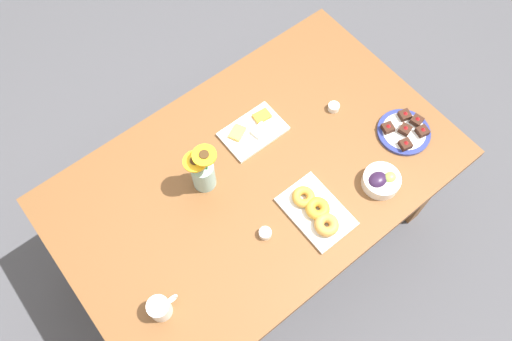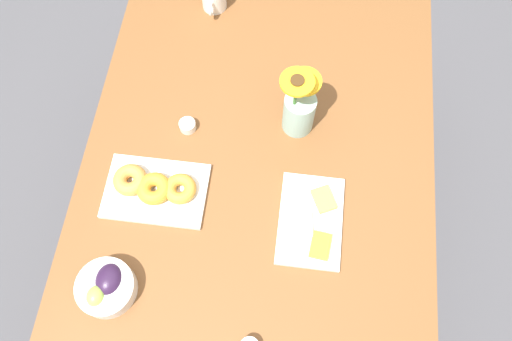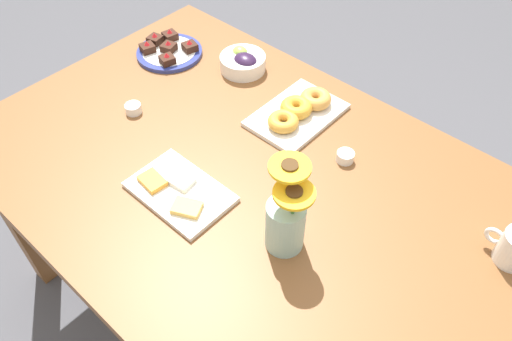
% 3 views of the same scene
% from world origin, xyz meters
% --- Properties ---
extents(ground_plane, '(6.00, 6.00, 0.00)m').
position_xyz_m(ground_plane, '(0.00, 0.00, 0.00)').
color(ground_plane, '#4C4C51').
extents(dining_table, '(1.60, 1.00, 0.74)m').
position_xyz_m(dining_table, '(0.00, 0.00, 0.65)').
color(dining_table, brown).
rests_on(dining_table, ground_plane).
extents(coffee_mug, '(0.11, 0.08, 0.09)m').
position_xyz_m(coffee_mug, '(-0.59, -0.21, 0.79)').
color(coffee_mug, white).
rests_on(coffee_mug, dining_table).
extents(grape_bowl, '(0.15, 0.15, 0.07)m').
position_xyz_m(grape_bowl, '(0.36, -0.33, 0.77)').
color(grape_bowl, white).
rests_on(grape_bowl, dining_table).
extents(cheese_platter, '(0.26, 0.17, 0.03)m').
position_xyz_m(cheese_platter, '(0.12, 0.16, 0.75)').
color(cheese_platter, white).
rests_on(cheese_platter, dining_table).
extents(croissant_platter, '(0.19, 0.28, 0.05)m').
position_xyz_m(croissant_platter, '(0.08, -0.27, 0.76)').
color(croissant_platter, white).
rests_on(croissant_platter, dining_table).
extents(jam_cup_honey, '(0.05, 0.05, 0.03)m').
position_xyz_m(jam_cup_honey, '(-0.13, -0.22, 0.76)').
color(jam_cup_honey, white).
rests_on(jam_cup_honey, dining_table).
extents(jam_cup_berry, '(0.05, 0.05, 0.03)m').
position_xyz_m(jam_cup_berry, '(0.45, 0.04, 0.76)').
color(jam_cup_berry, white).
rests_on(jam_cup_berry, dining_table).
extents(dessert_plate, '(0.22, 0.22, 0.05)m').
position_xyz_m(dessert_plate, '(0.60, -0.23, 0.75)').
color(dessert_plate, navy).
rests_on(dessert_plate, dining_table).
extents(flower_vase, '(0.12, 0.11, 0.25)m').
position_xyz_m(flower_vase, '(-0.18, 0.10, 0.83)').
color(flower_vase, '#99C1B7').
rests_on(flower_vase, dining_table).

